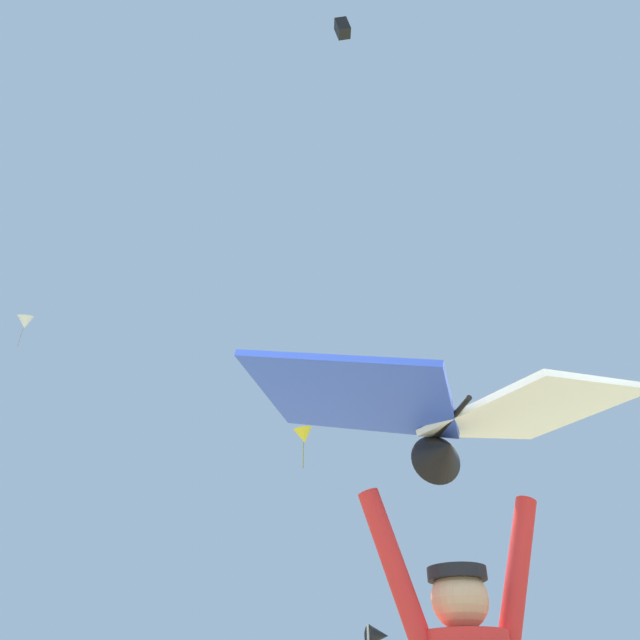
{
  "coord_description": "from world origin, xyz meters",
  "views": [
    {
      "loc": [
        -1.24,
        -2.24,
        1.1
      ],
      "look_at": [
        0.31,
        1.45,
        3.7
      ],
      "focal_mm": 34.38,
      "sensor_mm": 36.0,
      "label": 1
    }
  ],
  "objects_px": {
    "distant_kite_yellow_high_left": "(304,435)",
    "distant_kite_black_low_left": "(342,28)",
    "held_stunt_kite": "(446,415)",
    "distant_kite_white_high_right": "(25,322)"
  },
  "relations": [
    {
      "from": "distant_kite_yellow_high_left",
      "to": "distant_kite_black_low_left",
      "type": "bearing_deg",
      "value": -105.66
    },
    {
      "from": "held_stunt_kite",
      "to": "distant_kite_yellow_high_left",
      "type": "height_order",
      "value": "distant_kite_yellow_high_left"
    },
    {
      "from": "distant_kite_white_high_right",
      "to": "distant_kite_black_low_left",
      "type": "distance_m",
      "value": 27.48
    },
    {
      "from": "held_stunt_kite",
      "to": "distant_kite_black_low_left",
      "type": "xyz_separation_m",
      "value": [
        3.68,
        8.36,
        18.01
      ]
    },
    {
      "from": "held_stunt_kite",
      "to": "distant_kite_yellow_high_left",
      "type": "relative_size",
      "value": 1.09
    },
    {
      "from": "held_stunt_kite",
      "to": "distant_kite_yellow_high_left",
      "type": "bearing_deg",
      "value": 70.77
    },
    {
      "from": "distant_kite_white_high_right",
      "to": "distant_kite_black_low_left",
      "type": "xyz_separation_m",
      "value": [
        9.78,
        -25.65,
        -1.26
      ]
    },
    {
      "from": "distant_kite_yellow_high_left",
      "to": "distant_kite_black_low_left",
      "type": "distance_m",
      "value": 15.0
    },
    {
      "from": "distant_kite_yellow_high_left",
      "to": "distant_kite_white_high_right",
      "type": "bearing_deg",
      "value": 131.38
    },
    {
      "from": "distant_kite_yellow_high_left",
      "to": "distant_kite_white_high_right",
      "type": "distance_m",
      "value": 22.33
    }
  ]
}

